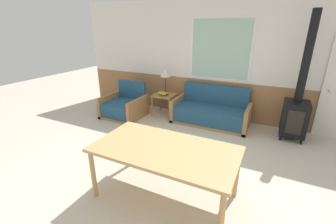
# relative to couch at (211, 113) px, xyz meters

# --- Properties ---
(ground_plane) EXTENTS (16.00, 16.00, 0.00)m
(ground_plane) POSITION_rel_couch_xyz_m (-0.09, -2.17, -0.25)
(ground_plane) COLOR beige
(wall_back) EXTENTS (7.20, 0.09, 2.70)m
(wall_back) POSITION_rel_couch_xyz_m (-0.09, 0.46, 1.12)
(wall_back) COLOR #996B42
(wall_back) RESTS_ON ground_plane
(couch) EXTENTS (1.70, 0.78, 0.84)m
(couch) POSITION_rel_couch_xyz_m (0.00, 0.00, 0.00)
(couch) COLOR #9E7042
(couch) RESTS_ON ground_plane
(armchair) EXTENTS (0.93, 0.87, 0.82)m
(armchair) POSITION_rel_couch_xyz_m (-2.04, -0.51, -0.01)
(armchair) COLOR #9E7042
(armchair) RESTS_ON ground_plane
(side_table) EXTENTS (0.53, 0.53, 0.53)m
(side_table) POSITION_rel_couch_xyz_m (-1.18, 0.00, 0.20)
(side_table) COLOR #9E7042
(side_table) RESTS_ON ground_plane
(table_lamp) EXTENTS (0.26, 0.26, 0.61)m
(table_lamp) POSITION_rel_couch_xyz_m (-1.21, 0.10, 0.79)
(table_lamp) COLOR #262628
(table_lamp) RESTS_ON side_table
(book_stack) EXTENTS (0.22, 0.18, 0.07)m
(book_stack) POSITION_rel_couch_xyz_m (-1.18, -0.09, 0.33)
(book_stack) COLOR #2D7F3D
(book_stack) RESTS_ON side_table
(dining_table) EXTENTS (1.77, 0.94, 0.72)m
(dining_table) POSITION_rel_couch_xyz_m (0.15, -2.60, 0.41)
(dining_table) COLOR tan
(dining_table) RESTS_ON ground_plane
(wood_stove) EXTENTS (0.45, 0.51, 2.39)m
(wood_stove) POSITION_rel_couch_xyz_m (1.66, -0.01, 0.39)
(wood_stove) COLOR black
(wood_stove) RESTS_ON ground_plane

